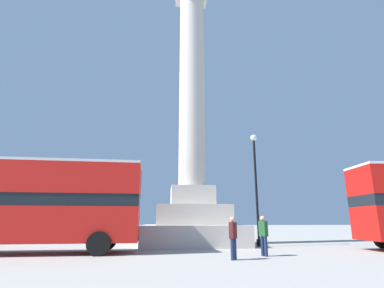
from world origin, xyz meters
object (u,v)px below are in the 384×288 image
Objects in this scene: monument_column at (192,155)px; equestrian_statue at (28,216)px; bus_b at (23,201)px; street_lamp at (256,184)px; pedestrian_by_plinth at (263,234)px; pedestrian_near_lamp at (233,236)px.

monument_column is 3.36× the size of equestrian_statue.
bus_b is (-8.30, -4.82, -3.39)m from monument_column.
pedestrian_by_plinth is at bearing -105.31° from street_lamp.
equestrian_statue reaches higher than pedestrian_by_plinth.
bus_b is at bearing -149.87° from monument_column.
monument_column is 12.85× the size of pedestrian_near_lamp.
pedestrian_near_lamp is (12.78, -12.40, -0.90)m from equestrian_statue.
pedestrian_by_plinth is (10.72, -1.79, -1.39)m from bus_b.
monument_column is 3.04× the size of street_lamp.
equestrian_statue is at bearing 108.14° from bus_b.
bus_b is at bearing -98.85° from equestrian_statue.
monument_column reaches higher than pedestrian_by_plinth.
pedestrian_near_lamp is at bearing -73.84° from equestrian_statue.
monument_column reaches higher than pedestrian_near_lamp.
monument_column is 4.62m from street_lamp.
pedestrian_near_lamp is 0.97× the size of pedestrian_by_plinth.
bus_b reaches higher than pedestrian_by_plinth.
pedestrian_by_plinth is at bearing -12.18° from bus_b.
pedestrian_by_plinth reaches higher than pedestrian_near_lamp.
equestrian_statue is (-3.63, 9.52, -0.53)m from bus_b.
street_lamp reaches higher than equestrian_statue.
monument_column is 13.41m from equestrian_statue.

